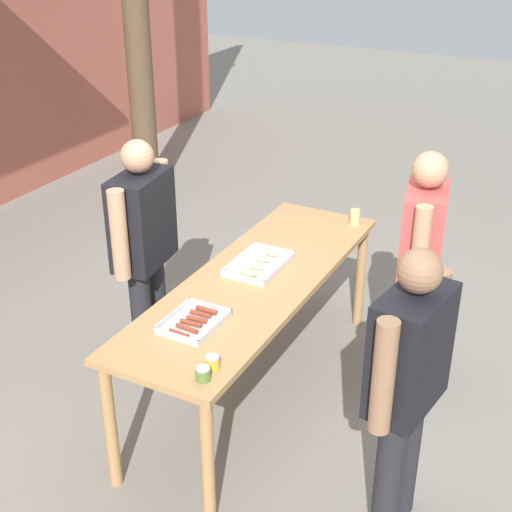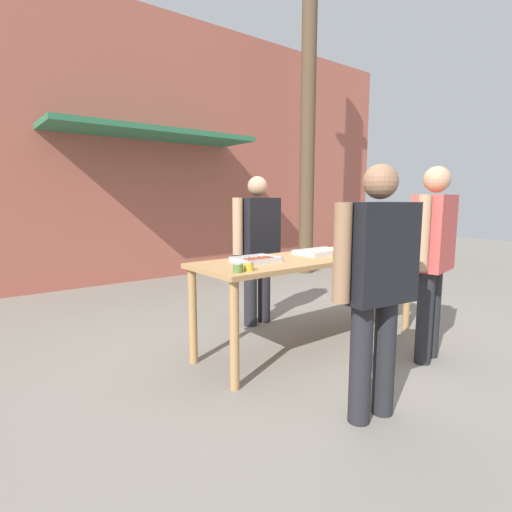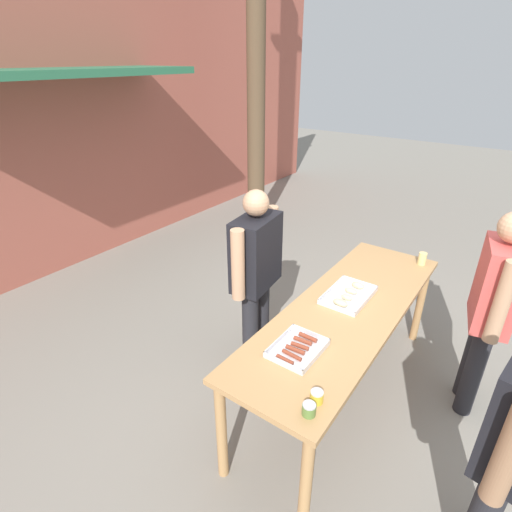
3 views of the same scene
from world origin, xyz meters
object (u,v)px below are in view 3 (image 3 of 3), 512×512
(condiment_jar_ketchup, at_px, (317,397))
(person_server_behind_table, at_px, (256,267))
(food_tray_sausages, at_px, (298,349))
(condiment_jar_mustard, at_px, (309,409))
(person_customer_with_cup, at_px, (492,301))
(utility_pole, at_px, (256,14))
(food_tray_buns, at_px, (348,295))
(beer_cup, at_px, (422,259))

(condiment_jar_ketchup, relative_size, person_server_behind_table, 0.05)
(food_tray_sausages, xyz_separation_m, condiment_jar_mustard, (-0.41, -0.31, 0.02))
(person_customer_with_cup, relative_size, utility_pole, 0.28)
(food_tray_buns, distance_m, condiment_jar_ketchup, 1.12)
(beer_cup, bearing_deg, utility_pole, 62.03)
(beer_cup, bearing_deg, condiment_jar_mustard, 179.97)
(beer_cup, relative_size, utility_pole, 0.02)
(food_tray_buns, xyz_separation_m, utility_pole, (2.50, 2.69, 2.18))
(condiment_jar_ketchup, relative_size, utility_pole, 0.01)
(food_tray_sausages, xyz_separation_m, food_tray_buns, (0.78, -0.00, 0.00))
(condiment_jar_mustard, distance_m, beer_cup, 2.10)
(condiment_jar_mustard, height_order, condiment_jar_ketchup, same)
(condiment_jar_mustard, xyz_separation_m, person_customer_with_cup, (1.56, -0.62, 0.08))
(person_server_behind_table, bearing_deg, condiment_jar_mustard, -140.76)
(person_server_behind_table, relative_size, utility_pole, 0.27)
(food_tray_buns, distance_m, person_server_behind_table, 0.80)
(food_tray_sausages, distance_m, person_server_behind_table, 0.99)
(food_tray_sausages, height_order, utility_pole, utility_pole)
(person_server_behind_table, bearing_deg, person_customer_with_cup, -79.77)
(food_tray_sausages, distance_m, utility_pole, 4.77)
(food_tray_sausages, bearing_deg, person_server_behind_table, 51.40)
(food_tray_sausages, relative_size, person_customer_with_cup, 0.22)
(utility_pole, bearing_deg, condiment_jar_ketchup, -140.20)
(food_tray_buns, distance_m, person_customer_with_cup, 1.01)
(food_tray_buns, relative_size, condiment_jar_ketchup, 6.17)
(food_tray_sausages, height_order, beer_cup, beer_cup)
(condiment_jar_mustard, height_order, person_customer_with_cup, person_customer_with_cup)
(food_tray_sausages, distance_m, condiment_jar_ketchup, 0.43)
(person_server_behind_table, bearing_deg, food_tray_sausages, -135.84)
(condiment_jar_ketchup, distance_m, beer_cup, 1.99)
(food_tray_sausages, height_order, condiment_jar_ketchup, condiment_jar_ketchup)
(food_tray_sausages, xyz_separation_m, beer_cup, (1.69, -0.31, 0.04))
(beer_cup, height_order, person_customer_with_cup, person_customer_with_cup)
(person_customer_with_cup, bearing_deg, beer_cup, -142.11)
(person_customer_with_cup, xyz_separation_m, utility_pole, (2.12, 3.62, 2.08))
(condiment_jar_mustard, distance_m, person_customer_with_cup, 1.69)
(beer_cup, distance_m, utility_pole, 4.01)
(food_tray_buns, distance_m, beer_cup, 0.96)
(food_tray_sausages, relative_size, person_server_behind_table, 0.22)
(beer_cup, xyz_separation_m, person_customer_with_cup, (-0.53, -0.62, 0.06))
(person_server_behind_table, bearing_deg, utility_pole, 28.50)
(food_tray_sausages, distance_m, condiment_jar_mustard, 0.51)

